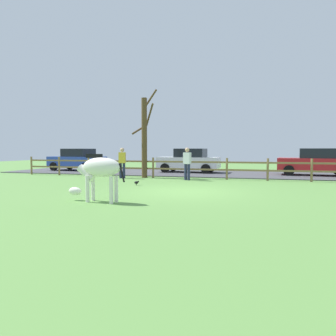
{
  "coord_description": "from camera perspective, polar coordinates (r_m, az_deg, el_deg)",
  "views": [
    {
      "loc": [
        2.5,
        -11.02,
        1.53
      ],
      "look_at": [
        -1.08,
        1.32,
        0.77
      ],
      "focal_mm": 32.98,
      "sensor_mm": 36.0,
      "label": 1
    }
  ],
  "objects": [
    {
      "name": "ground_plane",
      "position": [
        11.41,
        3.35,
        -4.34
      ],
      "size": [
        60.0,
        60.0,
        0.0
      ],
      "primitive_type": "plane",
      "color": "#5B8C42"
    },
    {
      "name": "visitor_right_of_tree",
      "position": [
        16.76,
        -8.46,
        1.21
      ],
      "size": [
        0.4,
        0.3,
        1.64
      ],
      "color": "#232847",
      "rests_on": "ground_plane"
    },
    {
      "name": "zebra",
      "position": [
        9.22,
        -12.62,
        -0.47
      ],
      "size": [
        1.94,
        0.58,
        1.41
      ],
      "color": "white",
      "rests_on": "ground_plane"
    },
    {
      "name": "parked_car_white",
      "position": [
        20.41,
        3.91,
        1.44
      ],
      "size": [
        4.08,
        2.05,
        1.56
      ],
      "color": "white",
      "rests_on": "parking_asphalt"
    },
    {
      "name": "parked_car_red",
      "position": [
        19.8,
        25.5,
        1.06
      ],
      "size": [
        4.14,
        2.19,
        1.56
      ],
      "color": "red",
      "rests_on": "parking_asphalt"
    },
    {
      "name": "parked_car_blue",
      "position": [
        23.05,
        -16.43,
        1.54
      ],
      "size": [
        4.15,
        2.2,
        1.56
      ],
      "color": "#2D4CAD",
      "rests_on": "parking_asphalt"
    },
    {
      "name": "parking_asphalt",
      "position": [
        20.53,
        9.13,
        -0.87
      ],
      "size": [
        28.0,
        7.4,
        0.05
      ],
      "primitive_type": "cube",
      "color": "#47474C",
      "rests_on": "ground_plane"
    },
    {
      "name": "paddock_fence",
      "position": [
        16.43,
        3.86,
        0.26
      ],
      "size": [
        20.13,
        0.11,
        1.11
      ],
      "color": "olive",
      "rests_on": "ground_plane"
    },
    {
      "name": "visitor_left_of_tree",
      "position": [
        15.54,
        3.56,
        1.07
      ],
      "size": [
        0.41,
        0.31,
        1.64
      ],
      "color": "#232847",
      "rests_on": "ground_plane"
    },
    {
      "name": "crow_on_grass",
      "position": [
        13.37,
        -5.83,
        -2.67
      ],
      "size": [
        0.21,
        0.1,
        0.2
      ],
      "color": "black",
      "rests_on": "ground_plane"
    },
    {
      "name": "bare_tree",
      "position": [
        17.02,
        -4.36,
        5.99
      ],
      "size": [
        1.37,
        0.87,
        4.85
      ],
      "color": "#513A23",
      "rests_on": "ground_plane"
    }
  ]
}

